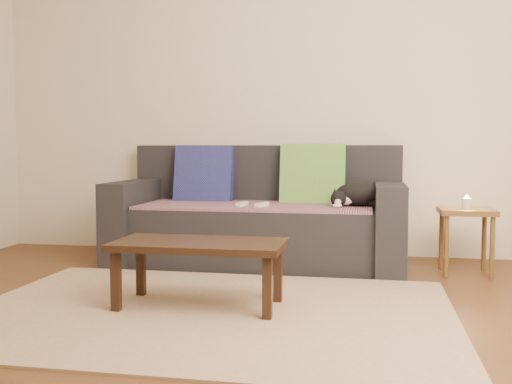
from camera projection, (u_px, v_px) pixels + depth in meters
ground at (200, 321)px, 2.94m from camera, size 4.50×4.50×0.00m
back_wall at (269, 92)px, 4.80m from camera, size 4.50×0.04×2.60m
sofa at (259, 221)px, 4.46m from camera, size 2.10×0.94×0.87m
throw_blanket at (256, 206)px, 4.36m from camera, size 1.66×0.74×0.02m
cushion_navy at (204, 176)px, 4.68m from camera, size 0.46×0.21×0.47m
cushion_green at (313, 177)px, 4.52m from camera, size 0.49×0.20×0.50m
cat at (357, 195)px, 4.21m from camera, size 0.39×0.31×0.17m
wii_remote_a at (242, 204)px, 4.21m from camera, size 0.06×0.15×0.03m
wii_remote_b at (262, 205)px, 4.16m from camera, size 0.08×0.15×0.03m
side_table at (466, 220)px, 4.01m from camera, size 0.35×0.35×0.44m
candle at (467, 203)px, 4.00m from camera, size 0.06×0.06×0.09m
rug at (208, 312)px, 3.09m from camera, size 2.50×1.80×0.01m
coffee_table at (199, 250)px, 3.15m from camera, size 0.90×0.45×0.36m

